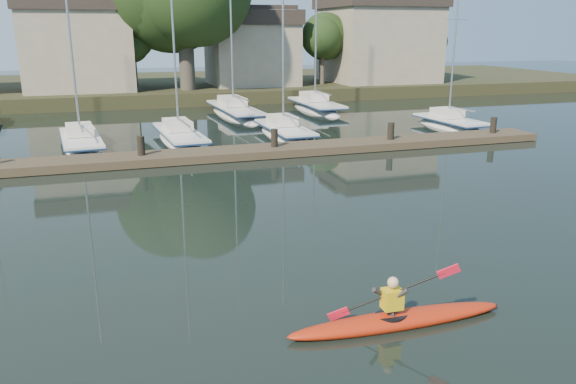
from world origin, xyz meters
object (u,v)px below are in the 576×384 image
object	(u,v)px
kayak	(397,317)
sailboat_2	(180,144)
sailboat_1	(82,150)
sailboat_6	(235,118)
sailboat_7	(316,113)
sailboat_4	(450,130)
dock	(211,154)
sailboat_3	(284,139)

from	to	relation	value
kayak	sailboat_2	size ratio (longest dim) A/B	0.35
sailboat_1	sailboat_6	world-z (taller)	sailboat_6
sailboat_1	sailboat_7	distance (m)	18.08
kayak	sailboat_1	size ratio (longest dim) A/B	0.37
sailboat_1	sailboat_2	world-z (taller)	sailboat_2
sailboat_4	sailboat_1	bearing A→B (deg)	174.61
sailboat_2	sailboat_4	distance (m)	15.91
dock	sailboat_2	bearing A→B (deg)	99.60
kayak	sailboat_3	distance (m)	20.69
sailboat_3	sailboat_7	xyz separation A→B (m)	(5.24, 9.06, -0.03)
kayak	sailboat_1	bearing A→B (deg)	108.70
sailboat_7	sailboat_2	bearing A→B (deg)	-141.06
sailboat_2	sailboat_3	xyz separation A→B (m)	(5.66, -0.20, -0.01)
sailboat_1	sailboat_3	size ratio (longest dim) A/B	1.07
dock	sailboat_7	distance (m)	16.89
dock	sailboat_1	world-z (taller)	sailboat_1
dock	sailboat_7	xyz separation A→B (m)	(10.11, 13.52, -0.40)
dock	sailboat_7	size ratio (longest dim) A/B	2.53
sailboat_3	kayak	bearing A→B (deg)	-102.36
dock	sailboat_2	size ratio (longest dim) A/B	2.58
sailboat_1	sailboat_6	xyz separation A→B (m)	(9.59, 8.24, -0.02)
sailboat_2	sailboat_7	world-z (taller)	sailboat_7
sailboat_6	dock	bearing A→B (deg)	-109.99
kayak	sailboat_6	bearing A→B (deg)	84.97
sailboat_2	sailboat_4	world-z (taller)	sailboat_2
sailboat_4	sailboat_6	distance (m)	14.19
sailboat_2	sailboat_3	size ratio (longest dim) A/B	1.15
sailboat_2	sailboat_6	xyz separation A→B (m)	(4.74, 8.22, -0.02)
sailboat_3	sailboat_6	bearing A→B (deg)	95.18
sailboat_3	dock	bearing A→B (deg)	-138.69
sailboat_6	sailboat_1	bearing A→B (deg)	-142.24
kayak	sailboat_4	bearing A→B (deg)	55.55
dock	sailboat_3	world-z (taller)	sailboat_3
sailboat_1	sailboat_2	xyz separation A→B (m)	(4.85, 0.02, 0.00)
kayak	sailboat_7	world-z (taller)	sailboat_7
sailboat_2	sailboat_7	xyz separation A→B (m)	(10.90, 8.87, -0.04)
kayak	sailboat_2	bearing A→B (deg)	95.69
kayak	sailboat_2	xyz separation A→B (m)	(-1.62, 20.49, -0.34)
sailboat_1	sailboat_2	bearing A→B (deg)	-5.26
sailboat_6	kayak	bearing A→B (deg)	-99.12
sailboat_1	sailboat_4	bearing A→B (deg)	-6.96
sailboat_6	sailboat_4	bearing A→B (deg)	-41.09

